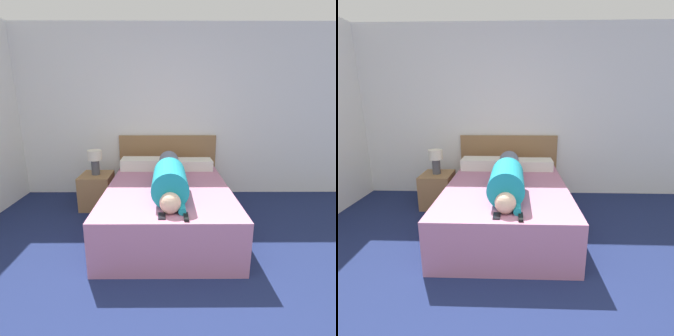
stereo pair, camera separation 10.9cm
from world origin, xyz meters
TOP-DOWN VIEW (x-y plane):
  - wall_back at (0.00, 3.49)m, footprint 5.90×0.06m
  - bed at (-0.04, 2.27)m, footprint 1.41×2.01m
  - headboard at (-0.04, 3.42)m, footprint 1.53×0.04m
  - nightstand at (-1.05, 2.87)m, footprint 0.43×0.49m
  - table_lamp at (-1.05, 2.87)m, footprint 0.20×0.20m
  - person_lying at (-0.02, 2.13)m, footprint 0.35×1.60m
  - pillow_near_headboard at (-0.40, 3.00)m, footprint 0.60×0.31m
  - pillow_second at (0.32, 3.00)m, footprint 0.57×0.31m
  - tv_remote at (0.12, 1.37)m, footprint 0.04×0.15m
  - cell_phone at (-0.09, 1.41)m, footprint 0.06×0.13m

SIDE VIEW (x-z plane):
  - nightstand at x=-1.05m, z-range 0.00..0.48m
  - bed at x=-0.04m, z-range 0.00..0.53m
  - headboard at x=-0.04m, z-range 0.00..0.96m
  - cell_phone at x=-0.09m, z-range 0.53..0.54m
  - tv_remote at x=0.12m, z-range 0.53..0.55m
  - pillow_second at x=0.32m, z-range 0.53..0.67m
  - pillow_near_headboard at x=-0.40m, z-range 0.53..0.68m
  - person_lying at x=-0.02m, z-range 0.51..0.86m
  - table_lamp at x=-1.05m, z-range 0.53..0.88m
  - wall_back at x=0.00m, z-range 0.00..2.60m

